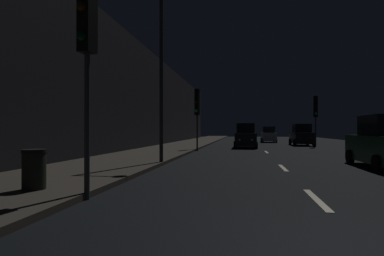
# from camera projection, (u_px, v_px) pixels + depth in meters

# --- Properties ---
(ground) EXTENTS (26.76, 84.00, 0.02)m
(ground) POSITION_uv_depth(u_px,v_px,m) (261.00, 147.00, 27.96)
(ground) COLOR black
(sidewalk_left) EXTENTS (4.40, 84.00, 0.15)m
(sidewalk_left) POSITION_uv_depth(u_px,v_px,m) (183.00, 145.00, 29.13)
(sidewalk_left) COLOR #38332B
(sidewalk_left) RESTS_ON ground
(building_facade_left) EXTENTS (0.80, 63.00, 8.27)m
(building_facade_left) POSITION_uv_depth(u_px,v_px,m) (145.00, 99.00, 26.13)
(building_facade_left) COLOR black
(building_facade_left) RESTS_ON ground
(lane_centerline) EXTENTS (0.16, 16.81, 0.01)m
(lane_centerline) POSITION_uv_depth(u_px,v_px,m) (280.00, 165.00, 13.42)
(lane_centerline) COLOR beige
(lane_centerline) RESTS_ON ground
(traffic_light_far_left) EXTENTS (0.37, 0.48, 4.52)m
(traffic_light_far_left) POSITION_uv_depth(u_px,v_px,m) (197.00, 106.00, 22.37)
(traffic_light_far_left) COLOR #38383A
(traffic_light_far_left) RESTS_ON ground
(traffic_light_near_left) EXTENTS (0.36, 0.48, 5.13)m
(traffic_light_near_left) POSITION_uv_depth(u_px,v_px,m) (87.00, 29.00, 6.77)
(traffic_light_near_left) COLOR #38383A
(traffic_light_near_left) RESTS_ON ground
(traffic_light_far_right) EXTENTS (0.31, 0.46, 4.59)m
(traffic_light_far_right) POSITION_uv_depth(u_px,v_px,m) (316.00, 110.00, 27.75)
(traffic_light_far_right) COLOR #38383A
(traffic_light_far_right) RESTS_ON ground
(streetlamp_overhead) EXTENTS (1.70, 0.44, 8.16)m
(streetlamp_overhead) POSITION_uv_depth(u_px,v_px,m) (171.00, 42.00, 13.26)
(streetlamp_overhead) COLOR #2D2D30
(streetlamp_overhead) RESTS_ON ground
(trash_bin_curbside) EXTENTS (0.55, 0.55, 0.93)m
(trash_bin_curbside) POSITION_uv_depth(u_px,v_px,m) (34.00, 169.00, 7.16)
(trash_bin_curbside) COLOR black
(trash_bin_curbside) RESTS_ON sidewalk_left
(car_approaching_headlights) EXTENTS (1.91, 4.15, 2.09)m
(car_approaching_headlights) POSITION_uv_depth(u_px,v_px,m) (245.00, 137.00, 26.24)
(car_approaching_headlights) COLOR black
(car_approaching_headlights) RESTS_ON ground
(car_distant_taillights) EXTENTS (1.78, 3.85, 1.94)m
(car_distant_taillights) POSITION_uv_depth(u_px,v_px,m) (269.00, 135.00, 37.82)
(car_distant_taillights) COLOR silver
(car_distant_taillights) RESTS_ON ground
(car_parked_right_far) EXTENTS (1.94, 4.19, 2.11)m
(car_parked_right_far) POSITION_uv_depth(u_px,v_px,m) (301.00, 136.00, 30.20)
(car_parked_right_far) COLOR black
(car_parked_right_far) RESTS_ON ground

